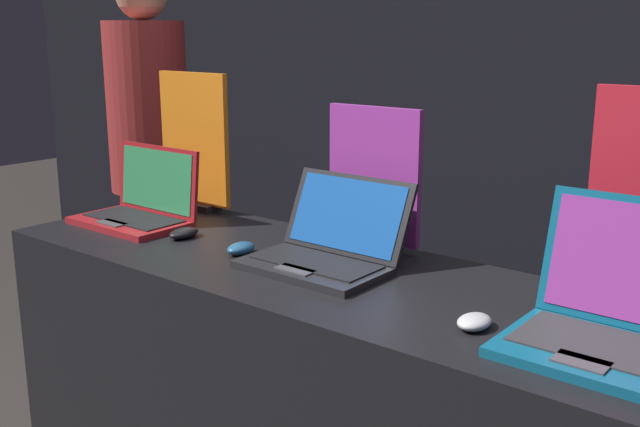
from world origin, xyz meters
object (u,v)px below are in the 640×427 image
mouse_front (184,233)px  mouse_middle (241,248)px  person_bystander (151,173)px  laptop_back (610,316)px  laptop_middle (326,246)px  promo_stand_front (195,145)px  mouse_back (474,322)px  laptop_front (141,205)px  promo_stand_middle (374,182)px

mouse_front → mouse_middle: (0.25, -0.01, 0.00)m
person_bystander → laptop_back: bearing=-15.7°
mouse_middle → laptop_middle: bearing=14.9°
mouse_front → promo_stand_front: 0.43m
promo_stand_front → mouse_back: size_ratio=5.19×
laptop_middle → mouse_back: size_ratio=4.18×
laptop_front → laptop_back: (1.51, -0.04, 0.01)m
laptop_middle → laptop_back: laptop_back is taller
mouse_front → mouse_back: same height
mouse_back → promo_stand_front: bearing=163.9°
mouse_back → laptop_front: bearing=174.5°
laptop_front → mouse_front: size_ratio=3.67×
mouse_front → mouse_back: (1.01, -0.08, -0.00)m
laptop_front → person_bystander: (-0.66, 0.57, -0.06)m
mouse_front → laptop_front: bearing=171.5°
laptop_back → mouse_front: bearing=179.8°
promo_stand_middle → mouse_back: bearing=-35.0°
laptop_front → mouse_back: 1.27m
laptop_front → promo_stand_front: 0.29m
person_bystander → promo_stand_front: bearing=-26.5°
mouse_middle → person_bystander: 1.31m
promo_stand_front → person_bystander: person_bystander is taller
mouse_middle → mouse_back: mouse_middle is taller
mouse_front → mouse_middle: mouse_middle is taller
laptop_front → mouse_front: laptop_front is taller
mouse_front → laptop_middle: laptop_middle is taller
promo_stand_middle → person_bystander: size_ratio=0.23×
promo_stand_front → mouse_back: (1.26, -0.36, -0.21)m
mouse_middle → person_bystander: size_ratio=0.05×
laptop_front → laptop_back: laptop_back is taller
laptop_middle → laptop_back: 0.76m
promo_stand_front → mouse_middle: bearing=-30.1°
laptop_front → laptop_back: size_ratio=1.06×
laptop_front → person_bystander: person_bystander is taller
promo_stand_front → person_bystander: (-0.66, 0.33, -0.23)m
mouse_front → person_bystander: person_bystander is taller
laptop_front → laptop_middle: (0.75, 0.02, -0.00)m
person_bystander → mouse_front: bearing=-33.8°
promo_stand_front → laptop_back: bearing=-10.6°
promo_stand_front → promo_stand_middle: bearing=-0.6°
promo_stand_front → promo_stand_middle: (0.75, -0.01, -0.03)m
promo_stand_middle → mouse_front: bearing=-151.6°
promo_stand_middle → person_bystander: 1.46m
mouse_front → mouse_back: bearing=-4.7°
promo_stand_front → laptop_middle: 0.80m
mouse_middle → laptop_front: bearing=174.5°
laptop_front → mouse_middle: size_ratio=4.13×
promo_stand_middle → laptop_back: bearing=-20.0°
laptop_back → person_bystander: size_ratio=0.20×
laptop_middle → mouse_middle: size_ratio=4.15×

